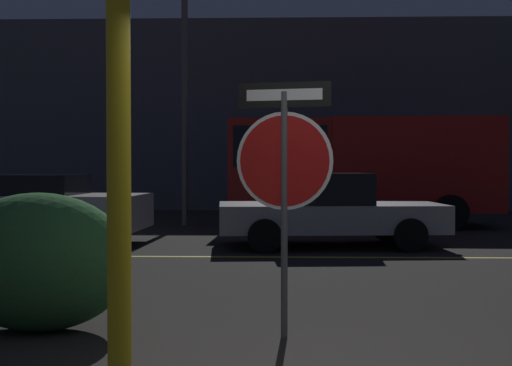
{
  "coord_description": "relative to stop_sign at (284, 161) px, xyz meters",
  "views": [
    {
      "loc": [
        -0.46,
        -4.86,
        1.54
      ],
      "look_at": [
        -0.72,
        3.4,
        1.33
      ],
      "focal_mm": 50.0,
      "sensor_mm": 36.0,
      "label": 1
    }
  ],
  "objects": [
    {
      "name": "street_lamp",
      "position": [
        -2.41,
        11.62,
        3.67
      ],
      "size": [
        0.49,
        0.49,
        7.99
      ],
      "color": "#4C4C51",
      "rests_on": "ground_plane"
    },
    {
      "name": "stop_sign",
      "position": [
        0.0,
        0.0,
        0.0
      ],
      "size": [
        0.85,
        0.19,
        2.27
      ],
      "rotation": [
        0.0,
        0.0,
        -0.21
      ],
      "color": "#4C4C51",
      "rests_on": "ground_plane"
    },
    {
      "name": "hedge_bush_1",
      "position": [
        -2.27,
        0.18,
        -0.93
      ],
      "size": [
        1.73,
        1.01,
        1.28
      ],
      "primitive_type": "ellipsoid",
      "color": "#2D6633",
      "rests_on": "ground_plane"
    },
    {
      "name": "passing_car_2",
      "position": [
        0.89,
        7.05,
        -0.89
      ],
      "size": [
        4.35,
        2.24,
        1.38
      ],
      "rotation": [
        0.0,
        0.0,
        -1.49
      ],
      "color": "#9E9EA3",
      "rests_on": "ground_plane"
    },
    {
      "name": "building_backdrop",
      "position": [
        -1.55,
        19.3,
        1.65
      ],
      "size": [
        22.94,
        3.46,
        6.44
      ],
      "primitive_type": "cube",
      "color": "#4C4C56",
      "rests_on": "ground_plane"
    },
    {
      "name": "passing_car_1",
      "position": [
        -4.97,
        7.39,
        -0.88
      ],
      "size": [
        4.84,
        2.14,
        1.35
      ],
      "rotation": [
        0.0,
        0.0,
        1.52
      ],
      "color": "silver",
      "rests_on": "ground_plane"
    },
    {
      "name": "delivery_truck",
      "position": [
        1.84,
        11.57,
        -0.01
      ],
      "size": [
        6.6,
        2.68,
        2.67
      ],
      "rotation": [
        0.0,
        0.0,
        1.53
      ],
      "color": "maroon",
      "rests_on": "ground_plane"
    },
    {
      "name": "yellow_pole_left",
      "position": [
        -1.06,
        -1.83,
        0.07
      ],
      "size": [
        0.15,
        0.15,
        3.28
      ],
      "primitive_type": "cylinder",
      "color": "yellow",
      "rests_on": "ground_plane"
    },
    {
      "name": "road_center_stripe",
      "position": [
        0.41,
        5.51,
        -1.57
      ],
      "size": [
        37.64,
        0.12,
        0.01
      ],
      "primitive_type": "cube",
      "color": "gold",
      "rests_on": "ground_plane"
    }
  ]
}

